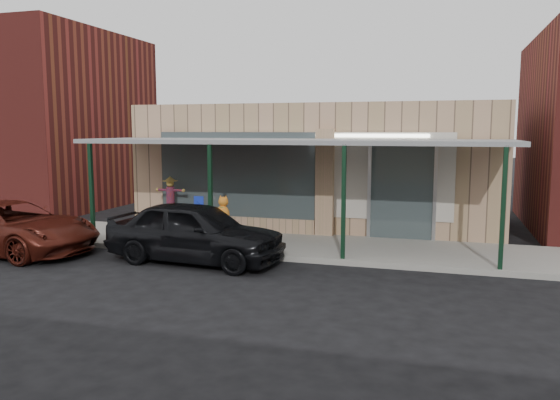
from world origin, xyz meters
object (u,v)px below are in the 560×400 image
(barrel_scarecrow, at_px, (171,211))
(car_maroon, at_px, (10,227))
(barrel_pumpkin, at_px, (216,229))
(handicap_sign, at_px, (199,213))
(parked_sedan, at_px, (195,232))

(barrel_scarecrow, xyz_separation_m, car_maroon, (-2.94, -3.76, -0.03))
(barrel_pumpkin, bearing_deg, barrel_scarecrow, 155.75)
(barrel_pumpkin, height_order, handicap_sign, handicap_sign)
(barrel_pumpkin, xyz_separation_m, car_maroon, (-4.91, -2.87, 0.31))
(barrel_pumpkin, bearing_deg, car_maroon, -149.65)
(barrel_pumpkin, bearing_deg, parked_sedan, -79.15)
(barrel_scarecrow, bearing_deg, car_maroon, -140.01)
(handicap_sign, relative_size, parked_sedan, 0.29)
(barrel_pumpkin, xyz_separation_m, handicap_sign, (-0.08, -1.00, 0.63))
(parked_sedan, bearing_deg, barrel_scarecrow, 41.38)
(barrel_pumpkin, relative_size, car_maroon, 0.14)
(parked_sedan, bearing_deg, handicap_sign, 26.15)
(barrel_scarecrow, relative_size, parked_sedan, 0.36)
(barrel_scarecrow, distance_m, car_maroon, 4.77)
(barrel_pumpkin, height_order, car_maroon, car_maroon)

